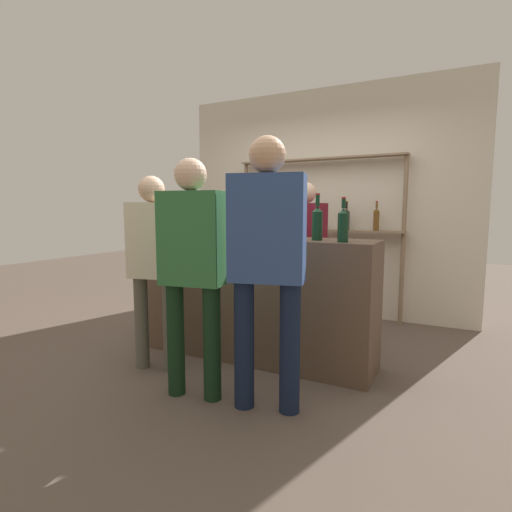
{
  "coord_description": "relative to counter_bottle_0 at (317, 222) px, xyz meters",
  "views": [
    {
      "loc": [
        1.59,
        -3.08,
        1.33
      ],
      "look_at": [
        0.0,
        0.0,
        0.92
      ],
      "focal_mm": 28.0,
      "sensor_mm": 36.0,
      "label": 1
    }
  ],
  "objects": [
    {
      "name": "back_wall",
      "position": [
        -0.57,
        1.89,
        0.18
      ],
      "size": [
        3.69,
        0.12,
        2.8
      ],
      "primitive_type": "cube",
      "color": "beige",
      "rests_on": "ground_plane"
    },
    {
      "name": "wine_glass",
      "position": [
        -0.28,
        0.15,
        -0.03
      ],
      "size": [
        0.08,
        0.08,
        0.15
      ],
      "color": "silver",
      "rests_on": "bar_counter"
    },
    {
      "name": "counter_bottle_1",
      "position": [
        -0.93,
        0.19,
        0.0
      ],
      "size": [
        0.08,
        0.08,
        0.38
      ],
      "color": "brown",
      "rests_on": "bar_counter"
    },
    {
      "name": "bar_counter",
      "position": [
        -0.57,
        0.04,
        -0.68
      ],
      "size": [
        2.09,
        0.5,
        1.08
      ],
      "primitive_type": "cube",
      "color": "brown",
      "rests_on": "ground_plane"
    },
    {
      "name": "back_shelf",
      "position": [
        -0.57,
        1.71,
        0.05
      ],
      "size": [
        2.07,
        0.18,
        1.94
      ],
      "color": "#897056",
      "rests_on": "ground_plane"
    },
    {
      "name": "ground_plane",
      "position": [
        -0.57,
        0.04,
        -1.22
      ],
      "size": [
        16.0,
        16.0,
        0.0
      ],
      "primitive_type": "plane",
      "color": "brown"
    },
    {
      "name": "customer_left",
      "position": [
        -1.19,
        -0.57,
        -0.28
      ],
      "size": [
        0.43,
        0.26,
        1.59
      ],
      "rotation": [
        0.0,
        0.0,
        1.8
      ],
      "color": "#575347",
      "rests_on": "ground_plane"
    },
    {
      "name": "counter_bottle_3",
      "position": [
        -1.37,
        0.12,
        -0.01
      ],
      "size": [
        0.09,
        0.09,
        0.34
      ],
      "color": "#0F1956",
      "rests_on": "bar_counter"
    },
    {
      "name": "server_behind_counter",
      "position": [
        -0.4,
        0.81,
        -0.28
      ],
      "size": [
        0.43,
        0.21,
        1.6
      ],
      "rotation": [
        0.0,
        0.0,
        -1.65
      ],
      "color": "black",
      "rests_on": "ground_plane"
    },
    {
      "name": "counter_bottle_4",
      "position": [
        0.23,
        -0.09,
        -0.01
      ],
      "size": [
        0.08,
        0.08,
        0.34
      ],
      "color": "black",
      "rests_on": "bar_counter"
    },
    {
      "name": "counter_bottle_0",
      "position": [
        0.0,
        0.0,
        0.0
      ],
      "size": [
        0.09,
        0.09,
        0.37
      ],
      "color": "black",
      "rests_on": "bar_counter"
    },
    {
      "name": "customer_center",
      "position": [
        -0.61,
        -0.83,
        -0.24
      ],
      "size": [
        0.47,
        0.27,
        1.67
      ],
      "rotation": [
        0.0,
        0.0,
        1.74
      ],
      "color": "black",
      "rests_on": "ground_plane"
    },
    {
      "name": "customer_right",
      "position": [
        -0.08,
        -0.76,
        -0.18
      ],
      "size": [
        0.52,
        0.32,
        1.78
      ],
      "rotation": [
        0.0,
        0.0,
        1.81
      ],
      "color": "#121C33",
      "rests_on": "ground_plane"
    },
    {
      "name": "counter_bottle_2",
      "position": [
        -0.51,
        0.1,
        -0.0
      ],
      "size": [
        0.08,
        0.08,
        0.34
      ],
      "color": "brown",
      "rests_on": "bar_counter"
    }
  ]
}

